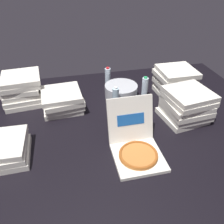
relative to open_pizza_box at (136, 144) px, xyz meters
The scene contains 11 objects.
ground_plane 0.33m from the open_pizza_box, 117.06° to the left, with size 3.20×2.40×0.02m, color black.
open_pizza_box is the anchor object (origin of this frame).
pizza_stack_left_mid 0.90m from the open_pizza_box, 124.69° to the left, with size 0.41×0.42×0.19m.
pizza_stack_right_near 1.33m from the open_pizza_box, 132.72° to the left, with size 0.41×0.42×0.29m.
pizza_stack_right_mid 1.04m from the open_pizza_box, 48.66° to the left, with size 0.40×0.40×0.29m.
pizza_stack_right_far 1.00m from the open_pizza_box, behind, with size 0.39×0.39×0.15m.
pizza_stack_left_far 0.67m from the open_pizza_box, 29.41° to the left, with size 0.43×0.43×0.29m.
ice_bucket 0.86m from the open_pizza_box, 82.81° to the left, with size 0.35×0.35×0.13m, color #B7BABF.
water_bottle_0 1.10m from the open_pizza_box, 89.21° to the left, with size 0.06×0.06×0.24m.
water_bottle_1 0.86m from the open_pizza_box, 66.12° to the left, with size 0.06×0.06×0.24m.
water_bottle_2 0.64m from the open_pizza_box, 90.40° to the left, with size 0.06×0.06×0.24m.
Camera 1 is at (-0.32, -1.51, 1.28)m, focal length 37.03 mm.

